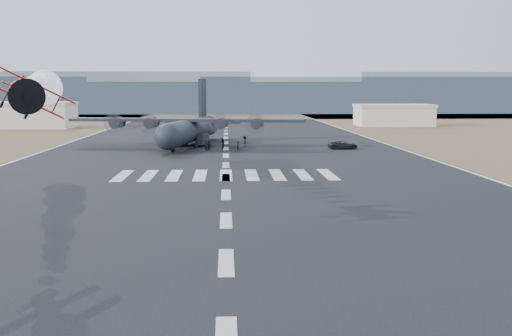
{
  "coord_description": "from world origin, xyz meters",
  "views": [
    {
      "loc": [
        0.03,
        -24.15,
        9.93
      ],
      "look_at": [
        2.3,
        24.09,
        4.0
      ],
      "focal_mm": 45.0,
      "sensor_mm": 36.0,
      "label": 1
    }
  ],
  "objects": [
    {
      "name": "scrub_far",
      "position": [
        0.0,
        230.0,
        0.0
      ],
      "size": [
        500.0,
        80.0,
        0.0
      ],
      "primitive_type": "cube",
      "color": "brown",
      "rests_on": "ground"
    },
    {
      "name": "runway_markings",
      "position": [
        0.0,
        60.0,
        0.01
      ],
      "size": [
        60.0,
        260.0,
        0.01
      ],
      "primitive_type": null,
      "color": "silver",
      "rests_on": "ground"
    },
    {
      "name": "ridge_seg_c",
      "position": [
        -65.0,
        260.0,
        8.5
      ],
      "size": [
        150.0,
        50.0,
        17.0
      ],
      "primitive_type": "cube",
      "color": "slate",
      "rests_on": "ground"
    },
    {
      "name": "ridge_seg_d",
      "position": [
        0.0,
        260.0,
        6.5
      ],
      "size": [
        150.0,
        50.0,
        13.0
      ],
      "primitive_type": "cube",
      "color": "slate",
      "rests_on": "ground"
    },
    {
      "name": "ridge_seg_e",
      "position": [
        65.0,
        260.0,
        7.5
      ],
      "size": [
        150.0,
        50.0,
        15.0
      ],
      "primitive_type": "cube",
      "color": "slate",
      "rests_on": "ground"
    },
    {
      "name": "hangar_left",
      "position": [
        -52.0,
        145.0,
        3.41
      ],
      "size": [
        24.5,
        14.5,
        6.7
      ],
      "color": "beige",
      "rests_on": "ground"
    },
    {
      "name": "hangar_right",
      "position": [
        46.0,
        150.0,
        3.01
      ],
      "size": [
        20.5,
        12.5,
        5.9
      ],
      "color": "beige",
      "rests_on": "ground"
    },
    {
      "name": "aerobatic_biplane",
      "position": [
        -13.66,
        19.56,
        9.84
      ],
      "size": [
        5.92,
        6.04,
        4.31
      ],
      "rotation": [
        0.0,
        0.48,
        0.22
      ],
      "color": "#B8300C"
    },
    {
      "name": "smoke_trail",
      "position": [
        -20.48,
        49.43,
        10.12
      ],
      "size": [
        10.28,
        36.85,
        4.1
      ],
      "rotation": [
        0.0,
        0.0,
        0.22
      ],
      "color": "white"
    },
    {
      "name": "transport_aircraft",
      "position": [
        -6.4,
        90.01,
        3.09
      ],
      "size": [
        41.46,
        33.98,
        11.98
      ],
      "rotation": [
        0.0,
        0.0,
        -0.17
      ],
      "color": "#1F292F",
      "rests_on": "ground"
    },
    {
      "name": "support_vehicle",
      "position": [
        19.62,
        82.03,
        0.68
      ],
      "size": [
        4.98,
        2.4,
        1.37
      ],
      "primitive_type": "imported",
      "rotation": [
        0.0,
        0.0,
        1.6
      ],
      "color": "black",
      "rests_on": "ground"
    },
    {
      "name": "crew_a",
      "position": [
        1.92,
        79.34,
        0.79
      ],
      "size": [
        0.55,
        0.63,
        1.58
      ],
      "primitive_type": "imported",
      "rotation": [
        0.0,
        0.0,
        4.58
      ],
      "color": "black",
      "rests_on": "ground"
    },
    {
      "name": "crew_b",
      "position": [
        -10.55,
        86.53,
        0.92
      ],
      "size": [
        1.05,
        0.94,
        1.84
      ],
      "primitive_type": "imported",
      "rotation": [
        0.0,
        0.0,
        5.74
      ],
      "color": "black",
      "rests_on": "ground"
    },
    {
      "name": "crew_c",
      "position": [
        3.27,
        86.88,
        0.94
      ],
      "size": [
        0.57,
        1.22,
        1.89
      ],
      "primitive_type": "imported",
      "rotation": [
        0.0,
        0.0,
        4.72
      ],
      "color": "black",
      "rests_on": "ground"
    },
    {
      "name": "crew_d",
      "position": [
        -10.59,
        85.56,
        0.82
      ],
      "size": [
        0.65,
        1.03,
        1.64
      ],
      "primitive_type": "imported",
      "rotation": [
        0.0,
        0.0,
        4.89
      ],
      "color": "black",
      "rests_on": "ground"
    },
    {
      "name": "crew_e",
      "position": [
        -5.13,
        86.38,
        0.91
      ],
      "size": [
        0.92,
        1.04,
        1.82
      ],
      "primitive_type": "imported",
      "rotation": [
        0.0,
        0.0,
        1.04
      ],
      "color": "black",
      "rests_on": "ground"
    },
    {
      "name": "crew_f",
      "position": [
        -2.76,
        81.0,
        0.8
      ],
      "size": [
        0.98,
        1.55,
        1.59
      ],
      "primitive_type": "imported",
      "rotation": [
        0.0,
        0.0,
        1.94
      ],
      "color": "black",
      "rests_on": "ground"
    },
    {
      "name": "crew_g",
      "position": [
        -3.17,
        79.12,
        0.88
      ],
      "size": [
        0.83,
        0.83,
        1.76
      ],
      "primitive_type": "imported",
      "rotation": [
        0.0,
        0.0,
        5.51
      ],
      "color": "black",
      "rests_on": "ground"
    },
    {
      "name": "crew_h",
      "position": [
        -0.56,
        83.67,
        0.91
      ],
      "size": [
        0.86,
        1.03,
        1.82
      ],
      "primitive_type": "imported",
      "rotation": [
        0.0,
        0.0,
        5.14
      ],
      "color": "black",
      "rests_on": "ground"
    }
  ]
}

